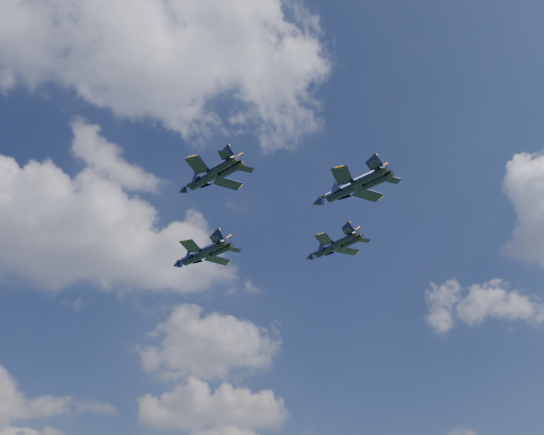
{
  "coord_description": "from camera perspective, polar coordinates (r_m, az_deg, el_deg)",
  "views": [
    {
      "loc": [
        -28.37,
        -88.39,
        3.6
      ],
      "look_at": [
        -6.11,
        1.05,
        59.83
      ],
      "focal_mm": 40.0,
      "sensor_mm": 36.0,
      "label": 1
    }
  ],
  "objects": [
    {
      "name": "jet_lead",
      "position": [
        118.36,
        -7.25,
        -3.68
      ],
      "size": [
        12.7,
        15.13,
        3.83
      ],
      "rotation": [
        0.0,
        0.0,
        0.64
      ],
      "color": "black"
    },
    {
      "name": "jet_left",
      "position": [
        101.84,
        -6.53,
        3.58
      ],
      "size": [
        11.88,
        14.62,
        3.66
      ],
      "rotation": [
        0.0,
        0.0,
        0.61
      ],
      "color": "black"
    },
    {
      "name": "jet_slot",
      "position": [
        100.75,
        6.65,
        2.51
      ],
      "size": [
        12.51,
        15.46,
        3.87
      ],
      "rotation": [
        0.0,
        0.0,
        0.61
      ],
      "color": "black"
    },
    {
      "name": "jet_right",
      "position": [
        120.97,
        5.2,
        -2.97
      ],
      "size": [
        11.05,
        14.87,
        3.61
      ],
      "rotation": [
        0.0,
        0.0,
        0.5
      ],
      "color": "black"
    }
  ]
}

